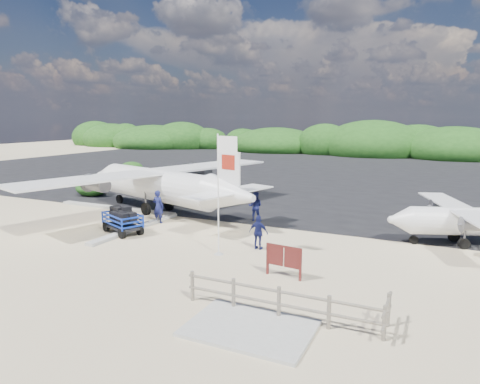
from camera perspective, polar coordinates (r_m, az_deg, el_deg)
The scene contains 13 objects.
ground at distance 20.03m, azimuth -6.15°, elevation -7.35°, with size 160.00×160.00×0.00m, color beige.
asphalt_apron at distance 47.73m, azimuth 12.98°, elevation 2.54°, with size 90.00×50.00×0.04m, color #B2B2B2, non-canonical shape.
lagoon at distance 26.73m, azimuth -21.14°, elevation -3.57°, with size 9.00×7.00×0.40m, color #B2B2B2, non-canonical shape.
walkway_pad at distance 12.71m, azimuth 1.30°, elevation -17.88°, with size 3.50×2.50×0.10m, color #B2B2B2, non-canonical shape.
vegetation_band at distance 72.23m, azimuth 17.30°, elevation 4.77°, with size 124.00×8.00×4.40m, color #B2B2B2, non-canonical shape.
fence at distance 13.37m, azimuth 5.16°, elevation -16.43°, with size 6.40×2.00×1.10m, color #B2B2B2, non-canonical shape.
baggage_cart at distance 23.08m, azimuth -15.33°, elevation -5.32°, with size 2.51×1.43×1.25m, color #0C2EB8, non-canonical shape.
flagpole at distance 18.97m, azimuth -2.85°, elevation -8.29°, with size 1.05×0.44×5.26m, color white, non-canonical shape.
signboard at distance 16.45m, azimuth 5.80°, elevation -11.26°, with size 1.54×0.14×1.27m, color #5A1D19, non-canonical shape.
crew_a at distance 24.70m, azimuth -10.85°, elevation -1.92°, with size 0.68×0.45×1.87m, color #151A51.
crew_b at distance 24.74m, azimuth 2.04°, elevation -1.92°, with size 0.83×0.64×1.70m, color #151A51.
crew_c at distance 19.47m, azimuth 2.49°, elevation -5.41°, with size 0.92×0.38×1.57m, color #151A51.
aircraft_small at distance 55.76m, azimuth 3.21°, elevation 3.81°, with size 7.26×7.26×2.61m, color #B2B2B2, non-canonical shape.
Camera 1 is at (10.06, -16.28, 5.93)m, focal length 32.00 mm.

